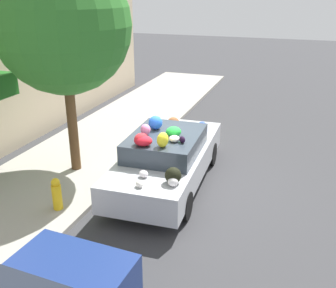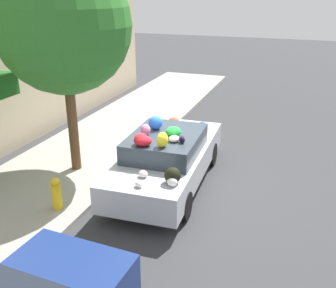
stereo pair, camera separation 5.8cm
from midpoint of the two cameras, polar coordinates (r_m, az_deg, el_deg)
The scene contains 5 objects.
ground_plane at distance 9.53m, azimuth -0.12°, elevation -5.67°, with size 60.00×60.00×0.00m, color #38383A.
sidewalk_curb at distance 10.64m, azimuth -13.94°, elevation -2.98°, with size 24.00×3.20×0.10m.
street_tree at distance 9.41m, azimuth -14.77°, elevation 16.25°, with size 3.09×3.09×5.05m.
fire_hydrant at distance 8.46m, azimuth -15.68°, elevation -6.94°, with size 0.20×0.20×0.70m.
art_car at distance 9.17m, azimuth 0.12°, elevation -1.84°, with size 4.52×1.91×1.65m.
Camera 2 is at (-7.94, -2.90, 4.41)m, focal length 42.00 mm.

